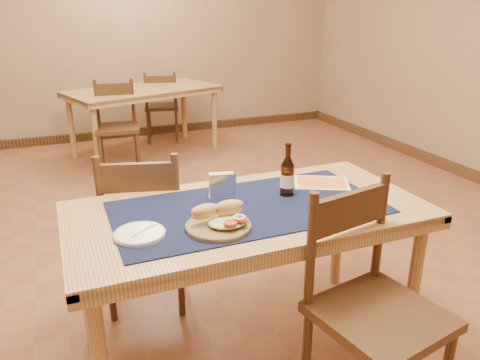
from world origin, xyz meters
name	(u,v)px	position (x,y,z in m)	size (l,w,h in m)	color
room	(192,45)	(0.00, 0.00, 1.40)	(6.04, 7.04, 2.84)	brown
main_table	(248,224)	(0.00, -0.80, 0.67)	(1.60, 0.80, 0.75)	tan
placemat	(248,207)	(0.00, -0.80, 0.75)	(1.20, 0.60, 0.01)	#0F1839
baseboard	(199,260)	(0.00, 0.00, 0.05)	(6.00, 7.00, 0.10)	#4D311B
back_table	(144,96)	(0.20, 2.63, 0.67)	(1.78, 1.26, 0.75)	tan
chair_main_far	(144,226)	(-0.38, -0.26, 0.49)	(0.53, 0.53, 0.93)	#4D311B
chair_main_near	(372,305)	(0.30, -1.34, 0.50)	(0.52, 0.52, 0.97)	#4D311B
chair_back_near	(117,125)	(-0.17, 2.19, 0.47)	(0.47, 0.47, 0.91)	#4D311B
chair_back_far	(162,105)	(0.50, 3.09, 0.45)	(0.49, 0.49, 0.87)	#4D311B
sandwich_plate	(220,221)	(-0.19, -0.95, 0.78)	(0.27, 0.27, 0.10)	olive
side_plate	(140,233)	(-0.51, -0.90, 0.77)	(0.20, 0.20, 0.02)	silver
fork	(145,229)	(-0.48, -0.88, 0.77)	(0.12, 0.10, 0.00)	#8CE57E
beer_bottle	(287,176)	(0.23, -0.74, 0.85)	(0.07, 0.07, 0.25)	#401E0B
napkin_holder	(222,186)	(-0.07, -0.64, 0.81)	(0.14, 0.07, 0.12)	white
menu_card	(321,183)	(0.46, -0.66, 0.76)	(0.33, 0.30, 0.01)	beige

